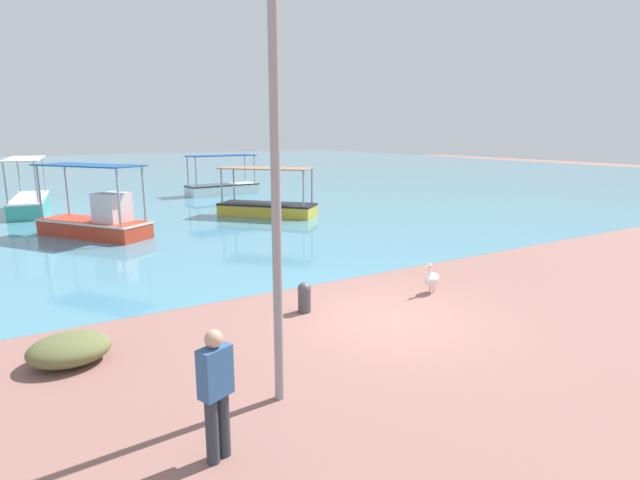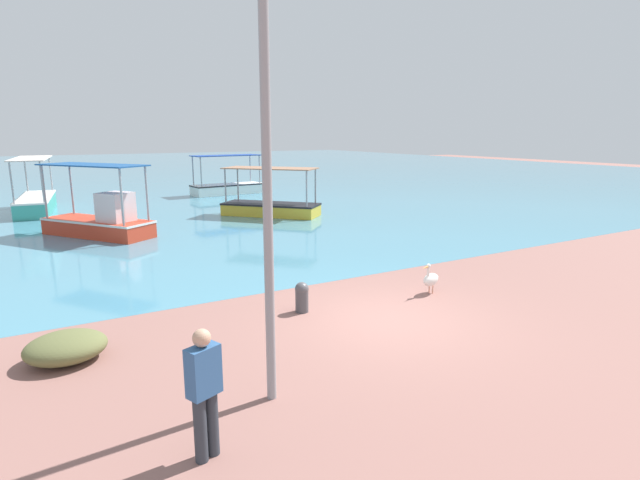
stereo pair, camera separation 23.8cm
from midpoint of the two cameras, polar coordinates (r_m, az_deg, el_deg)
The scene contains 11 objects.
ground at distance 10.99m, azimuth 7.45°, elevation -8.95°, with size 120.00×120.00×0.00m, color #8E6057.
harbor_water at distance 56.48m, azimuth -24.62°, elevation 7.08°, with size 110.00×90.00×0.00m, color teal.
fishing_boat_far_right at distance 29.06m, azimuth -30.47°, elevation 3.82°, with size 2.12×6.02×2.71m.
fishing_boat_center at distance 33.27m, azimuth -11.30°, elevation 6.02°, with size 4.75×2.06×2.52m.
fishing_boat_far_left at distance 24.30m, azimuth -6.32°, elevation 3.91°, with size 4.37×4.51×2.30m.
fishing_boat_outer at distance 21.00m, azimuth -24.42°, elevation 2.07°, with size 3.87×4.64×2.76m.
pelican at distance 12.77m, azimuth 12.13°, elevation -4.32°, with size 0.79×0.45×0.80m.
lamp_post at distance 6.94m, azimuth -6.10°, elevation 8.23°, with size 0.28×0.28×6.22m.
mooring_bollard at distance 11.20m, azimuth -2.41°, elevation -6.45°, with size 0.31×0.31×0.69m.
fisherman_standing at distance 6.39m, azimuth -12.88°, elevation -16.50°, with size 0.45×0.35×1.69m.
net_pile at distance 9.93m, azimuth -27.34°, elevation -11.01°, with size 1.37×1.16×0.52m, color #61653A.
Camera 1 is at (-6.55, -7.92, 3.94)m, focal length 28.00 mm.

